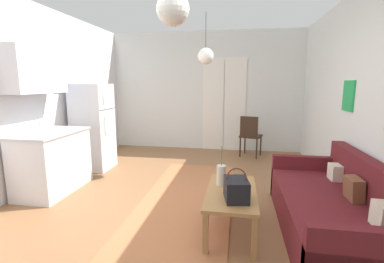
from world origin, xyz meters
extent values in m
cube|color=#8E603D|center=(0.00, 0.00, -0.05)|extent=(5.07, 7.42, 0.10)
cube|color=silver|center=(0.00, 3.46, 1.39)|extent=(4.67, 0.10, 2.77)
cube|color=white|center=(0.20, 3.40, 1.05)|extent=(0.49, 0.02, 2.11)
cube|color=white|center=(0.71, 3.40, 1.05)|extent=(0.49, 0.02, 2.11)
cube|color=white|center=(0.46, 3.40, 2.14)|extent=(1.09, 0.03, 0.06)
cube|color=green|center=(2.22, 0.82, 1.42)|extent=(0.02, 0.35, 0.40)
cube|color=blue|center=(-2.22, 1.17, 1.63)|extent=(0.02, 0.32, 0.40)
cube|color=#B26B42|center=(0.13, 0.41, 0.01)|extent=(1.21, 3.12, 0.01)
cube|color=#5B191E|center=(1.75, -0.21, 0.20)|extent=(0.92, 2.04, 0.41)
cube|color=#5B191E|center=(2.14, -0.21, 0.41)|extent=(0.15, 2.04, 0.81)
cube|color=#5B191E|center=(1.75, 0.76, 0.30)|extent=(0.92, 0.11, 0.59)
cube|color=beige|center=(1.99, -0.78, 0.51)|extent=(0.13, 0.21, 0.21)
cube|color=brown|center=(1.98, -0.21, 0.52)|extent=(0.15, 0.24, 0.24)
cube|color=beige|center=(1.99, 0.39, 0.50)|extent=(0.13, 0.20, 0.20)
cube|color=#A87542|center=(0.75, -0.30, 0.43)|extent=(0.52, 1.03, 0.04)
cube|color=#A87542|center=(0.52, -0.77, 0.21)|extent=(0.05, 0.05, 0.42)
cube|color=#A87542|center=(0.97, -0.77, 0.21)|extent=(0.05, 0.05, 0.42)
cube|color=#A87542|center=(0.52, 0.18, 0.21)|extent=(0.05, 0.05, 0.42)
cube|color=#A87542|center=(0.97, 0.18, 0.21)|extent=(0.05, 0.05, 0.42)
cylinder|color=beige|center=(0.62, -0.15, 0.57)|extent=(0.10, 0.10, 0.23)
cylinder|color=#477F42|center=(0.62, -0.15, 0.79)|extent=(0.01, 0.01, 0.22)
cube|color=black|center=(0.80, -0.52, 0.56)|extent=(0.27, 0.33, 0.21)
torus|color=#512319|center=(0.80, -0.52, 0.68)|extent=(0.19, 0.01, 0.19)
cube|color=white|center=(-1.84, 1.51, 0.79)|extent=(0.60, 0.60, 1.57)
cube|color=#4C4C51|center=(-1.54, 1.51, 1.12)|extent=(0.01, 0.58, 0.01)
cylinder|color=#B7BABF|center=(-1.52, 1.35, 1.31)|extent=(0.02, 0.02, 0.22)
cylinder|color=#B7BABF|center=(-1.52, 1.35, 0.84)|extent=(0.02, 0.02, 0.35)
cube|color=silver|center=(-1.88, 0.39, 0.43)|extent=(0.61, 1.07, 0.86)
cube|color=#B7BABF|center=(-1.88, 0.39, 0.88)|extent=(0.64, 1.10, 0.03)
cube|color=#999BA0|center=(-1.88, 0.50, 0.83)|extent=(0.36, 0.40, 0.10)
cylinder|color=#B7BABF|center=(-2.13, 0.50, 0.99)|extent=(0.02, 0.02, 0.20)
cube|color=silver|center=(-2.03, 0.39, 1.76)|extent=(0.32, 0.96, 0.64)
cylinder|color=black|center=(1.30, 2.98, 0.22)|extent=(0.03, 0.03, 0.44)
cylinder|color=black|center=(0.96, 3.09, 0.22)|extent=(0.03, 0.03, 0.44)
cylinder|color=black|center=(1.20, 2.66, 0.22)|extent=(0.03, 0.03, 0.44)
cylinder|color=black|center=(0.86, 2.77, 0.22)|extent=(0.03, 0.03, 0.44)
cube|color=black|center=(1.08, 2.87, 0.45)|extent=(0.52, 0.51, 0.04)
cube|color=black|center=(1.02, 2.70, 0.68)|extent=(0.37, 0.15, 0.44)
sphere|color=white|center=(0.23, -0.75, 2.19)|extent=(0.28, 0.28, 0.28)
cylinder|color=black|center=(0.21, 1.76, 2.48)|extent=(0.01, 0.01, 0.59)
sphere|color=white|center=(0.21, 1.76, 2.05)|extent=(0.28, 0.28, 0.28)
camera|label=1|loc=(0.79, -3.09, 1.59)|focal=25.56mm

